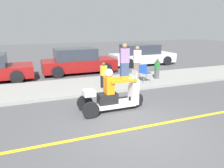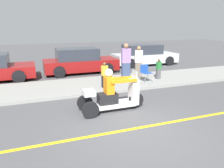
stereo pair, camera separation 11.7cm
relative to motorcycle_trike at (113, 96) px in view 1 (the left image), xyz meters
The scene contains 11 objects.
ground_plane 1.56m from the motorcycle_trike, 84.76° to the right, with size 60.00×60.00×0.00m, color #4C4C4F.
lane_stripe 1.55m from the motorcycle_trike, 90.79° to the right, with size 24.00×0.12×0.01m.
sidewalk_strip 3.17m from the motorcycle_trike, 87.55° to the left, with size 28.00×2.80×0.12m.
motorcycle_trike is the anchor object (origin of this frame).
spectator_with_child 4.61m from the motorcycle_trike, 39.18° to the left, with size 0.25×0.17×1.01m.
spectator_far_back 4.58m from the motorcycle_trike, 52.30° to the left, with size 0.44×0.34×1.61m.
spectator_near_curb 3.78m from the motorcycle_trike, 59.46° to the left, with size 0.46×0.32×1.81m.
spectator_by_tree 2.42m from the motorcycle_trike, 77.65° to the left, with size 0.28×0.19×1.12m.
folding_chair_set_back 3.76m from the motorcycle_trike, 44.54° to the left, with size 0.50×0.50×0.82m.
parked_car_lot_far 9.00m from the motorcycle_trike, 55.05° to the left, with size 4.61×1.95×1.45m.
parked_car_lot_center 6.30m from the motorcycle_trike, 87.47° to the left, with size 4.27×2.02×1.46m.
Camera 1 is at (-2.65, -4.90, 2.78)m, focal length 35.00 mm.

